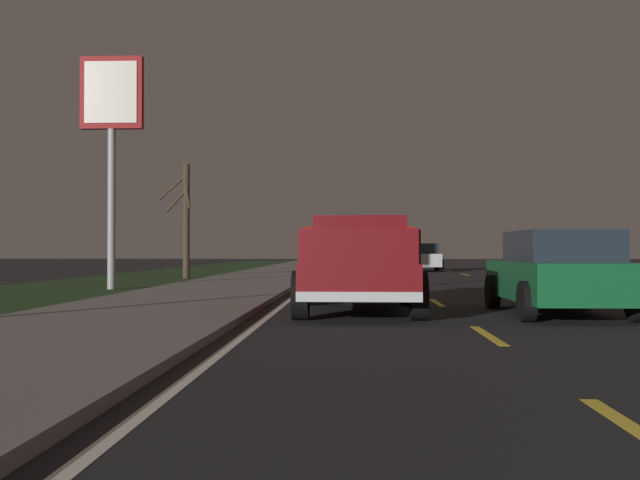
# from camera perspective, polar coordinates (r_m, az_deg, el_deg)

# --- Properties ---
(ground) EXTENTS (144.00, 144.00, 0.00)m
(ground) POSITION_cam_1_polar(r_m,az_deg,el_deg) (29.33, 9.64, -3.06)
(ground) COLOR black
(sidewalk_shoulder) EXTENTS (108.00, 4.00, 0.12)m
(sidewalk_shoulder) POSITION_cam_1_polar(r_m,az_deg,el_deg) (29.36, -4.97, -2.95)
(sidewalk_shoulder) COLOR slate
(sidewalk_shoulder) RESTS_ON ground
(grass_verge) EXTENTS (108.00, 6.00, 0.01)m
(grass_verge) POSITION_cam_1_polar(r_m,az_deg,el_deg) (30.42, -14.36, -2.96)
(grass_verge) COLOR #1E3819
(grass_verge) RESTS_ON ground
(lane_markings) EXTENTS (108.43, 7.04, 0.01)m
(lane_markings) POSITION_cam_1_polar(r_m,az_deg,el_deg) (32.42, 3.51, -2.84)
(lane_markings) COLOR yellow
(lane_markings) RESTS_ON ground
(pickup_truck) EXTENTS (5.45, 2.33, 1.87)m
(pickup_truck) POSITION_cam_1_polar(r_m,az_deg,el_deg) (15.10, 3.00, -1.81)
(pickup_truck) COLOR maroon
(pickup_truck) RESTS_ON ground
(sedan_green) EXTENTS (4.42, 2.05, 1.54)m
(sedan_green) POSITION_cam_1_polar(r_m,az_deg,el_deg) (14.71, 17.30, -2.30)
(sedan_green) COLOR #14592D
(sedan_green) RESTS_ON ground
(sedan_silver) EXTENTS (4.45, 2.10, 1.54)m
(sedan_silver) POSITION_cam_1_polar(r_m,az_deg,el_deg) (42.69, 7.65, -1.28)
(sedan_silver) COLOR #B2B5BA
(sedan_silver) RESTS_ON ground
(gas_price_sign) EXTENTS (0.27, 1.90, 7.06)m
(gas_price_sign) POSITION_cam_1_polar(r_m,az_deg,el_deg) (24.33, -15.25, 9.04)
(gas_price_sign) COLOR #99999E
(gas_price_sign) RESTS_ON ground
(bare_tree_far) EXTENTS (1.20, 1.60, 4.75)m
(bare_tree_far) POSITION_cam_1_polar(r_m,az_deg,el_deg) (32.29, -9.99, 1.58)
(bare_tree_far) COLOR #423323
(bare_tree_far) RESTS_ON ground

